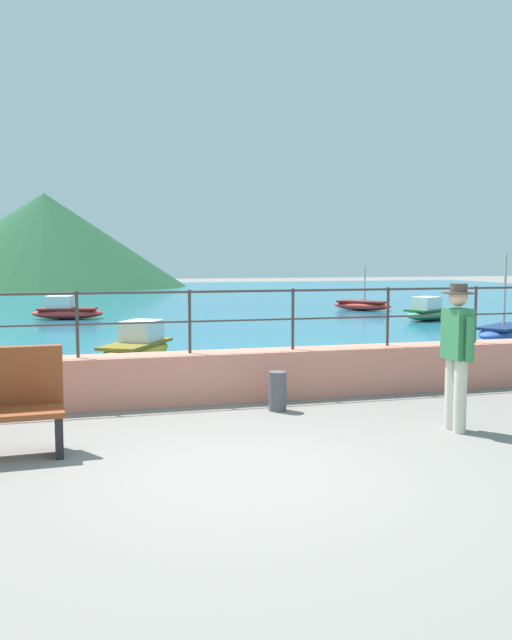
% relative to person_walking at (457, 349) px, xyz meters
% --- Properties ---
extents(ground_plane, '(120.00, 120.00, 0.00)m').
position_rel_person_walking_xyz_m(ground_plane, '(-2.77, -0.81, -0.98)').
color(ground_plane, slate).
extents(promenade_wall, '(20.00, 0.56, 0.70)m').
position_rel_person_walking_xyz_m(promenade_wall, '(-2.77, 2.39, -0.63)').
color(promenade_wall, tan).
rests_on(promenade_wall, ground).
extents(railing, '(18.44, 0.04, 0.90)m').
position_rel_person_walking_xyz_m(railing, '(-2.77, 2.39, 0.34)').
color(railing, '#383330').
rests_on(railing, promenade_wall).
extents(lake_water, '(64.00, 44.32, 0.06)m').
position_rel_person_walking_xyz_m(lake_water, '(-2.77, 25.03, -0.95)').
color(lake_water, '#236B89').
rests_on(lake_water, ground).
extents(hill_main, '(19.96, 19.96, 6.61)m').
position_rel_person_walking_xyz_m(hill_main, '(-6.46, 42.04, 2.33)').
color(hill_main, '#1E4C2D').
rests_on(hill_main, ground).
extents(person_walking, '(0.38, 0.57, 1.75)m').
position_rel_person_walking_xyz_m(person_walking, '(0.00, 0.00, 0.00)').
color(person_walking, beige).
rests_on(person_walking, ground).
extents(bollard, '(0.24, 0.24, 0.53)m').
position_rel_person_walking_xyz_m(bollard, '(-1.73, 1.55, -0.71)').
color(bollard, '#4C4C51').
rests_on(bollard, ground).
extents(boat_0, '(2.42, 2.01, 2.09)m').
position_rel_person_walking_xyz_m(boat_0, '(5.70, 6.92, -0.71)').
color(boat_0, '#2D4C9E').
rests_on(boat_0, lake_water).
extents(boat_1, '(1.95, 2.44, 0.76)m').
position_rel_person_walking_xyz_m(boat_1, '(-3.20, 6.06, -0.65)').
color(boat_1, gold).
rests_on(boat_1, lake_water).
extents(boat_3, '(2.43, 1.32, 0.76)m').
position_rel_person_walking_xyz_m(boat_3, '(-4.69, 15.53, -0.65)').
color(boat_3, red).
rests_on(boat_3, lake_water).
extents(boat_4, '(2.24, 2.29, 1.67)m').
position_rel_person_walking_xyz_m(boat_4, '(6.19, 16.32, -0.72)').
color(boat_4, red).
rests_on(boat_4, lake_water).
extents(boat_6, '(2.46, 1.81, 0.76)m').
position_rel_person_walking_xyz_m(boat_6, '(6.64, 12.08, -0.65)').
color(boat_6, '#338C59').
rests_on(boat_6, lake_water).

